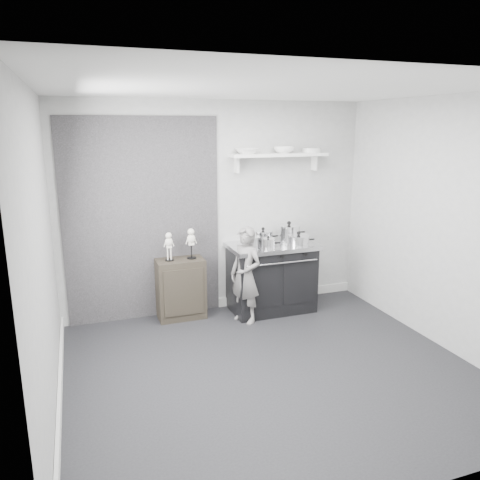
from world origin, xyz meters
name	(u,v)px	position (x,y,z in m)	size (l,w,h in m)	color
ground	(270,370)	(0.00, 0.00, 0.00)	(4.00, 4.00, 0.00)	black
room_shell	(258,207)	(-0.09, 0.15, 1.64)	(4.02, 3.62, 2.71)	#9E9E9C
wall_shelf	(279,156)	(0.80, 1.68, 2.01)	(1.30, 0.26, 0.24)	white
stove	(271,277)	(0.64, 1.48, 0.45)	(1.12, 0.70, 0.90)	black
side_cabinet	(181,289)	(-0.55, 1.61, 0.38)	(0.59, 0.34, 0.77)	black
child	(246,275)	(0.18, 1.22, 0.60)	(0.44, 0.29, 1.20)	slate
pot_front_left	(252,242)	(0.34, 1.41, 0.97)	(0.29, 0.20, 0.17)	white
pot_back_left	(263,236)	(0.56, 1.59, 0.98)	(0.34, 0.25, 0.21)	white
pot_back_right	(289,232)	(0.93, 1.60, 1.00)	(0.39, 0.30, 0.26)	white
pot_front_right	(298,240)	(0.94, 1.32, 0.96)	(0.37, 0.28, 0.18)	white
pot_front_center	(268,243)	(0.51, 1.31, 0.96)	(0.26, 0.17, 0.16)	white
skeleton_full	(169,244)	(-0.68, 1.61, 0.97)	(0.11, 0.07, 0.41)	white
skeleton_torso	(191,241)	(-0.40, 1.61, 0.99)	(0.12, 0.08, 0.44)	white
bowl_large	(247,151)	(0.36, 1.67, 2.08)	(0.29, 0.29, 0.07)	white
bowl_small	(284,150)	(0.87, 1.67, 2.08)	(0.27, 0.27, 0.08)	white
plate_stack	(312,150)	(1.27, 1.67, 2.07)	(0.25, 0.25, 0.06)	silver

